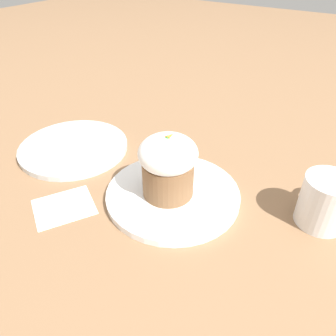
# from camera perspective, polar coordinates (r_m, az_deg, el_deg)

# --- Properties ---
(ground_plane) EXTENTS (4.00, 4.00, 0.00)m
(ground_plane) POSITION_cam_1_polar(r_m,az_deg,el_deg) (0.61, 0.85, -5.04)
(ground_plane) COLOR #846042
(dessert_plate) EXTENTS (0.25, 0.25, 0.01)m
(dessert_plate) POSITION_cam_1_polar(r_m,az_deg,el_deg) (0.61, 0.86, -4.58)
(dessert_plate) COLOR white
(dessert_plate) RESTS_ON ground_plane
(carrot_cake) EXTENTS (0.10, 0.10, 0.12)m
(carrot_cake) POSITION_cam_1_polar(r_m,az_deg,el_deg) (0.57, 0.00, 0.57)
(carrot_cake) COLOR brown
(carrot_cake) RESTS_ON dessert_plate
(spoon) EXTENTS (0.10, 0.12, 0.01)m
(spoon) POSITION_cam_1_polar(r_m,az_deg,el_deg) (0.60, 2.92, -4.33)
(spoon) COLOR #B7B7BC
(spoon) RESTS_ON dessert_plate
(coffee_cup) EXTENTS (0.11, 0.08, 0.09)m
(coffee_cup) POSITION_cam_1_polar(r_m,az_deg,el_deg) (0.60, 25.70, -5.17)
(coffee_cup) COLOR white
(coffee_cup) RESTS_ON ground_plane
(side_plate) EXTENTS (0.24, 0.24, 0.01)m
(side_plate) POSITION_cam_1_polar(r_m,az_deg,el_deg) (0.77, -16.08, 3.48)
(side_plate) COLOR silver
(side_plate) RESTS_ON ground_plane
(paper_napkin) EXTENTS (0.13, 0.13, 0.00)m
(paper_napkin) POSITION_cam_1_polar(r_m,az_deg,el_deg) (0.62, -17.67, -6.43)
(paper_napkin) COLOR white
(paper_napkin) RESTS_ON ground_plane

